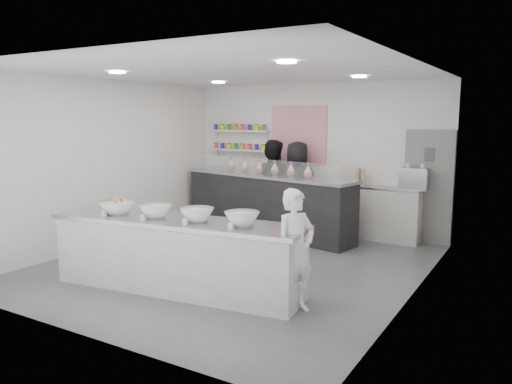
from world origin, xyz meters
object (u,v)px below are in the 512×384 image
at_px(espresso_ledge, 384,214).
at_px(staff_right, 297,187).
at_px(woman_prep, 295,251).
at_px(staff_left, 272,185).
at_px(prep_counter, 177,255).
at_px(back_bar, 267,204).
at_px(espresso_machine, 415,179).

xyz_separation_m(espresso_ledge, staff_right, (-1.73, -0.20, 0.42)).
xyz_separation_m(woman_prep, staff_left, (-2.37, 3.72, 0.18)).
distance_m(prep_counter, staff_right, 3.96).
height_order(back_bar, espresso_ledge, back_bar).
bearing_deg(staff_right, prep_counter, 79.68).
relative_size(prep_counter, staff_right, 1.94).
distance_m(back_bar, espresso_ledge, 2.27).
distance_m(espresso_machine, woman_prep, 4.07).
distance_m(back_bar, woman_prep, 4.08).
bearing_deg(staff_left, back_bar, 91.34).
bearing_deg(prep_counter, espresso_machine, 55.69).
distance_m(prep_counter, woman_prep, 1.74).
distance_m(back_bar, staff_right, 0.71).
xyz_separation_m(espresso_machine, woman_prep, (-0.43, -4.02, -0.45)).
bearing_deg(woman_prep, espresso_machine, 18.25).
bearing_deg(staff_right, espresso_ledge, 174.61).
xyz_separation_m(back_bar, staff_right, (0.45, 0.44, 0.32)).
height_order(espresso_ledge, staff_left, staff_left).
distance_m(prep_counter, espresso_ledge, 4.44).
bearing_deg(espresso_ledge, woman_prep, -88.41).
xyz_separation_m(back_bar, espresso_machine, (2.72, 0.64, 0.60)).
distance_m(prep_counter, staff_left, 3.92).
distance_m(espresso_ledge, staff_left, 2.32).
bearing_deg(staff_right, woman_prep, 103.59).
height_order(espresso_machine, staff_right, staff_right).
distance_m(staff_left, staff_right, 0.54).
height_order(back_bar, staff_left, staff_left).
height_order(woman_prep, staff_left, staff_left).
relative_size(prep_counter, espresso_ledge, 2.62).
relative_size(back_bar, staff_left, 2.08).
xyz_separation_m(prep_counter, staff_left, (-0.66, 3.84, 0.45)).
relative_size(woman_prep, staff_right, 0.81).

